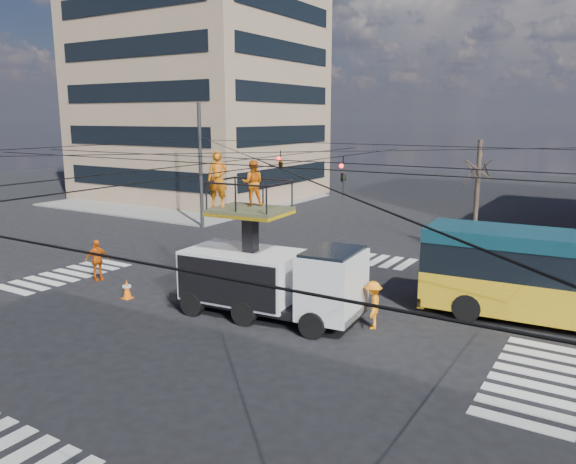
{
  "coord_description": "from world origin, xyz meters",
  "views": [
    {
      "loc": [
        11.65,
        -15.81,
        7.11
      ],
      "look_at": [
        0.95,
        1.62,
        2.91
      ],
      "focal_mm": 35.0,
      "sensor_mm": 36.0,
      "label": 1
    }
  ],
  "objects_px": {
    "utility_truck": "(270,264)",
    "traffic_cone": "(127,289)",
    "worker_ground": "(97,260)",
    "flagger": "(373,305)"
  },
  "relations": [
    {
      "from": "utility_truck",
      "to": "traffic_cone",
      "type": "relative_size",
      "value": 9.14
    },
    {
      "from": "utility_truck",
      "to": "traffic_cone",
      "type": "bearing_deg",
      "value": -172.97
    },
    {
      "from": "traffic_cone",
      "to": "flagger",
      "type": "bearing_deg",
      "value": 12.51
    },
    {
      "from": "utility_truck",
      "to": "worker_ground",
      "type": "distance_m",
      "value": 9.13
    },
    {
      "from": "traffic_cone",
      "to": "worker_ground",
      "type": "distance_m",
      "value": 3.3
    },
    {
      "from": "utility_truck",
      "to": "traffic_cone",
      "type": "xyz_separation_m",
      "value": [
        -6.02,
        -1.25,
        -1.56
      ]
    },
    {
      "from": "worker_ground",
      "to": "utility_truck",
      "type": "bearing_deg",
      "value": -69.51
    },
    {
      "from": "utility_truck",
      "to": "worker_ground",
      "type": "xyz_separation_m",
      "value": [
        -9.07,
        -0.13,
        -1.04
      ]
    },
    {
      "from": "utility_truck",
      "to": "traffic_cone",
      "type": "distance_m",
      "value": 6.34
    },
    {
      "from": "worker_ground",
      "to": "flagger",
      "type": "distance_m",
      "value": 12.72
    }
  ]
}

